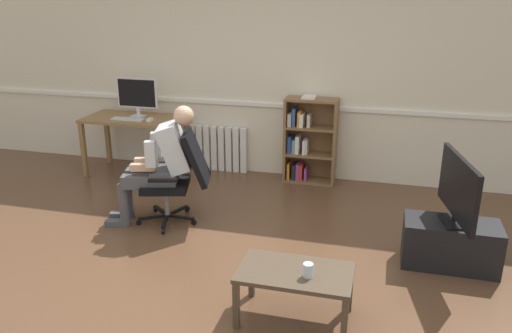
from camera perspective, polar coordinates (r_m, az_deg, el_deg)
The scene contains 14 objects.
ground_plane at distance 4.51m, azimuth -4.72°, elevation -11.76°, with size 18.00×18.00×0.00m, color brown.
back_wall at distance 6.49m, azimuth 2.84°, elevation 10.62°, with size 12.00×0.13×2.70m.
computer_desk at distance 6.79m, azimuth -13.39°, elevation 4.51°, with size 1.27×0.67×0.76m.
imac_monitor at distance 6.76m, azimuth -13.14°, elevation 7.85°, with size 0.55×0.14×0.50m.
keyboard at distance 6.65m, azimuth -14.12°, elevation 5.16°, with size 0.42×0.12×0.02m, color silver.
computer_mouse at distance 6.53m, azimuth -11.78°, elevation 5.14°, with size 0.06×0.10×0.03m, color white.
bookshelf at distance 6.40m, azimuth 5.71°, elevation 2.82°, with size 0.64×0.29×1.09m.
radiator at distance 6.84m, azimuth -4.25°, elevation 2.03°, with size 0.79×0.08×0.60m.
office_chair at distance 5.27m, azimuth -8.55°, elevation -0.86°, with size 0.78×0.65×0.98m.
person_seated at distance 5.26m, azimuth -10.65°, elevation 0.47°, with size 0.96×0.54×1.24m.
tv_stand at distance 4.83m, azimuth 20.88°, elevation -8.08°, with size 0.81×0.40×0.41m.
tv_screen at distance 4.62m, azimuth 21.65°, elevation -2.39°, with size 0.26×0.89×0.59m.
coffee_table at distance 3.78m, azimuth 4.39°, elevation -12.22°, with size 0.82×0.48×0.40m.
drinking_glass at distance 3.66m, azimuth 5.84°, elevation -11.45°, with size 0.07×0.07×0.10m, color silver.
Camera 1 is at (1.34, -3.63, 2.31)m, focal length 35.82 mm.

